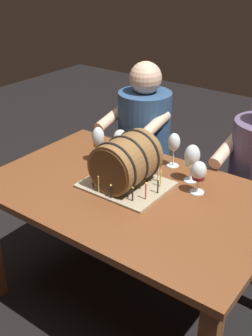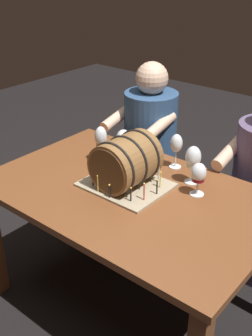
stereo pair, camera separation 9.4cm
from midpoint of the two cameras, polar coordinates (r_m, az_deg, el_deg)
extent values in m
plane|color=black|center=(2.53, 1.48, -17.68)|extent=(8.00, 8.00, 0.00)
cube|color=brown|center=(2.08, 1.72, -3.51)|extent=(1.43, 0.91, 0.03)
cube|color=brown|center=(2.89, -3.76, -2.43)|extent=(0.07, 0.07, 0.71)
cube|color=tan|center=(2.11, 1.28, -2.28)|extent=(0.41, 0.34, 0.01)
cylinder|color=brown|center=(2.05, 1.32, 0.90)|extent=(0.25, 0.29, 0.25)
cylinder|color=#4F371E|center=(1.95, -1.33, -0.58)|extent=(0.22, 0.00, 0.22)
cylinder|color=#4F371E|center=(2.15, 3.71, 2.23)|extent=(0.22, 0.00, 0.22)
torus|color=black|center=(1.98, -0.43, -0.07)|extent=(0.27, 0.01, 0.27)
torus|color=black|center=(2.05, 1.32, 0.90)|extent=(0.27, 0.01, 0.27)
torus|color=black|center=(2.12, 2.95, 1.80)|extent=(0.27, 0.01, 0.27)
cylinder|color=black|center=(2.01, 5.54, -2.67)|extent=(0.01, 0.01, 0.07)
sphere|color=#F9C64C|center=(1.99, 5.59, -1.66)|extent=(0.01, 0.01, 0.01)
cylinder|color=#EAD666|center=(2.07, 5.96, -1.69)|extent=(0.01, 0.01, 0.08)
sphere|color=#F9C64C|center=(2.05, 6.02, -0.59)|extent=(0.01, 0.01, 0.01)
cylinder|color=silver|center=(2.11, 5.70, -1.05)|extent=(0.01, 0.01, 0.07)
sphere|color=#F9C64C|center=(2.09, 5.75, -0.02)|extent=(0.01, 0.01, 0.01)
cylinder|color=#EAD666|center=(2.19, 4.19, 0.08)|extent=(0.01, 0.01, 0.08)
sphere|color=#F9C64C|center=(2.17, 4.23, 1.12)|extent=(0.01, 0.01, 0.01)
cylinder|color=silver|center=(2.22, 3.03, 0.32)|extent=(0.01, 0.01, 0.06)
sphere|color=#F9C64C|center=(2.20, 3.05, 1.17)|extent=(0.01, 0.01, 0.01)
cylinder|color=black|center=(2.23, 1.40, 0.64)|extent=(0.01, 0.01, 0.07)
sphere|color=#F9C64C|center=(2.22, 1.42, 1.54)|extent=(0.01, 0.01, 0.01)
cylinder|color=silver|center=(2.23, -0.68, 0.70)|extent=(0.01, 0.01, 0.08)
sphere|color=#F9C64C|center=(2.21, -0.68, 1.72)|extent=(0.01, 0.01, 0.01)
cylinder|color=silver|center=(2.18, -2.62, -0.01)|extent=(0.01, 0.01, 0.07)
sphere|color=#F9C64C|center=(2.16, -2.65, 0.99)|extent=(0.01, 0.01, 0.01)
cylinder|color=#EAD666|center=(2.13, -3.24, -0.89)|extent=(0.01, 0.01, 0.06)
sphere|color=#F9C64C|center=(2.11, -3.27, 0.02)|extent=(0.01, 0.01, 0.01)
cylinder|color=black|center=(2.08, -3.19, -1.62)|extent=(0.01, 0.01, 0.06)
sphere|color=#F9C64C|center=(2.06, -3.22, -0.71)|extent=(0.01, 0.01, 0.01)
cylinder|color=#EAD666|center=(2.02, -2.49, -2.24)|extent=(0.01, 0.01, 0.08)
sphere|color=#F9C64C|center=(2.00, -2.51, -1.10)|extent=(0.01, 0.01, 0.01)
cylinder|color=black|center=(1.98, -0.89, -3.26)|extent=(0.01, 0.01, 0.06)
sphere|color=#F9C64C|center=(1.96, -0.90, -2.33)|extent=(0.01, 0.01, 0.01)
cylinder|color=black|center=(1.95, 2.04, -3.69)|extent=(0.01, 0.01, 0.06)
sphere|color=#F9C64C|center=(1.93, 2.06, -2.73)|extent=(0.01, 0.01, 0.01)
cylinder|color=#D64C47|center=(1.96, 3.84, -3.32)|extent=(0.01, 0.01, 0.08)
sphere|color=#F9C64C|center=(1.94, 3.88, -2.16)|extent=(0.01, 0.01, 0.01)
cylinder|color=white|center=(2.41, 0.78, 1.60)|extent=(0.07, 0.07, 0.00)
cylinder|color=white|center=(2.39, 0.78, 2.39)|extent=(0.01, 0.01, 0.07)
ellipsoid|color=white|center=(2.36, 0.79, 4.15)|extent=(0.08, 0.08, 0.09)
cylinder|color=pink|center=(2.37, 0.79, 3.54)|extent=(0.07, 0.07, 0.03)
cylinder|color=white|center=(2.18, 10.03, -1.86)|extent=(0.07, 0.07, 0.00)
cylinder|color=white|center=(2.16, 10.12, -0.88)|extent=(0.01, 0.01, 0.08)
ellipsoid|color=white|center=(2.11, 10.34, 1.46)|extent=(0.08, 0.08, 0.11)
cylinder|color=beige|center=(2.13, 10.25, 0.54)|extent=(0.06, 0.06, 0.03)
cylinder|color=white|center=(2.36, -2.18, 0.96)|extent=(0.06, 0.06, 0.00)
cylinder|color=white|center=(2.34, -2.20, 1.97)|extent=(0.01, 0.01, 0.09)
ellipsoid|color=white|center=(2.29, -2.25, 4.26)|extent=(0.07, 0.07, 0.11)
cylinder|color=#C6842D|center=(2.31, -2.23, 3.40)|extent=(0.06, 0.06, 0.03)
cylinder|color=white|center=(2.31, 7.80, 0.18)|extent=(0.07, 0.07, 0.00)
cylinder|color=white|center=(2.29, 7.87, 1.19)|extent=(0.01, 0.01, 0.09)
ellipsoid|color=white|center=(2.25, 8.03, 3.33)|extent=(0.07, 0.07, 0.10)
cylinder|color=white|center=(2.08, 10.82, -3.47)|extent=(0.07, 0.07, 0.00)
cylinder|color=white|center=(2.06, 10.91, -2.62)|extent=(0.01, 0.01, 0.07)
ellipsoid|color=white|center=(2.02, 11.11, -0.61)|extent=(0.07, 0.07, 0.10)
cylinder|color=maroon|center=(2.03, 11.04, -1.30)|extent=(0.06, 0.06, 0.03)
cube|color=#1B2D46|center=(3.04, 3.95, -3.67)|extent=(0.34, 0.32, 0.45)
cylinder|color=#2D4C75|center=(2.82, 4.27, 4.92)|extent=(0.35, 0.35, 0.53)
sphere|color=beige|center=(2.70, 4.54, 11.99)|extent=(0.21, 0.21, 0.21)
cylinder|color=beige|center=(2.59, 5.40, 5.44)|extent=(0.07, 0.31, 0.14)
cylinder|color=beige|center=(2.76, 0.05, 7.02)|extent=(0.07, 0.31, 0.14)
cylinder|color=beige|center=(2.38, 15.04, 2.25)|extent=(0.07, 0.31, 0.14)
camera|label=1|loc=(0.05, -88.69, 0.68)|focal=45.10mm
camera|label=2|loc=(0.05, 91.31, -0.68)|focal=45.10mm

